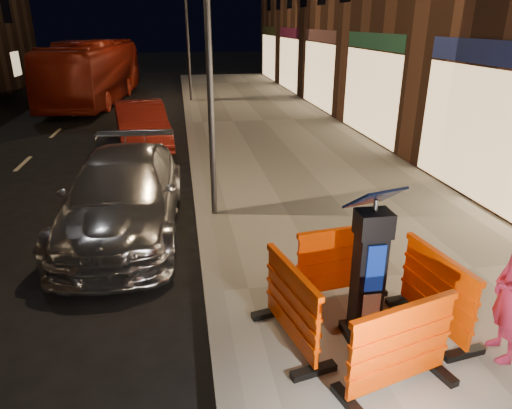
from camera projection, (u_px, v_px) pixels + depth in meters
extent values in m
plane|color=black|center=(214.00, 300.00, 6.85)|extent=(120.00, 120.00, 0.00)
cube|color=gray|center=(402.00, 279.00, 7.28)|extent=(6.00, 60.00, 0.15)
cube|color=slate|center=(214.00, 296.00, 6.82)|extent=(0.30, 60.00, 0.15)
cube|color=black|center=(369.00, 269.00, 5.52)|extent=(0.70, 0.70, 1.91)
cube|color=#FF4400|center=(400.00, 349.00, 4.81)|extent=(1.47, 0.91, 1.07)
cube|color=#FF4400|center=(340.00, 262.00, 6.55)|extent=(1.43, 0.74, 1.07)
cube|color=#FF4400|center=(292.00, 306.00, 5.53)|extent=(0.85, 1.46, 1.07)
cube|color=#FF4400|center=(436.00, 292.00, 5.82)|extent=(0.76, 1.44, 1.07)
imported|color=#A3A3A7|center=(128.00, 230.00, 9.16)|extent=(2.32, 5.30, 1.52)
imported|color=maroon|center=(144.00, 146.00, 15.31)|extent=(2.19, 4.55, 1.44)
imported|color=maroon|center=(98.00, 102.00, 23.61)|extent=(3.59, 11.08, 3.03)
cylinder|color=#3F3F44|center=(209.00, 64.00, 8.46)|extent=(0.12, 0.12, 6.00)
cylinder|color=#3F3F44|center=(188.00, 38.00, 22.19)|extent=(0.12, 0.12, 6.00)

